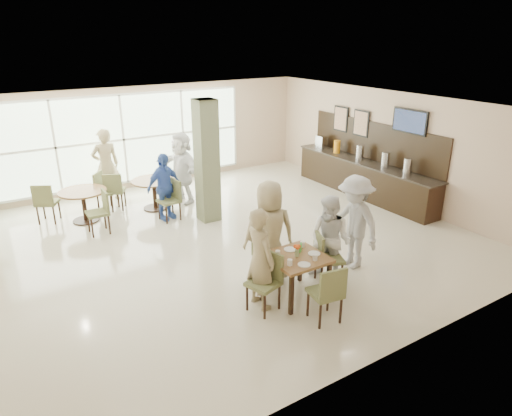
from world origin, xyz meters
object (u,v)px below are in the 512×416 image
round_table_left (83,198)px  teen_left (260,259)px  buffet_counter (364,175)px  adult_standing (106,165)px  teen_standing (354,222)px  adult_b (182,168)px  adult_a (164,187)px  teen_far (269,232)px  round_table_right (154,187)px  main_table (297,262)px  teen_right (330,240)px

round_table_left → teen_left: teen_left is taller
buffet_counter → adult_standing: buffet_counter is taller
round_table_left → teen_standing: teen_standing is taller
round_table_left → adult_standing: size_ratio=0.57×
adult_b → adult_standing: bearing=-136.6°
buffet_counter → teen_standing: size_ratio=2.65×
adult_a → adult_standing: size_ratio=0.84×
teen_left → teen_far: bearing=-46.9°
round_table_right → teen_standing: 5.27m
teen_left → teen_standing: bearing=-87.9°
teen_left → adult_standing: (-0.65, 6.31, 0.11)m
buffet_counter → adult_b: 4.83m
main_table → teen_standing: (1.55, 0.31, 0.24)m
buffet_counter → adult_standing: bearing=150.9°
round_table_left → teen_standing: bearing=-53.0°
buffet_counter → adult_standing: 6.77m
adult_standing → adult_a: bearing=109.7°
teen_right → adult_b: 5.18m
main_table → round_table_left: size_ratio=0.83×
round_table_right → teen_standing: (2.05, -4.85, 0.32)m
buffet_counter → adult_a: bearing=166.3°
teen_left → teen_standing: teen_standing is taller
round_table_left → buffet_counter: (6.79, -2.13, -0.02)m
teen_far → teen_right: size_ratio=1.16×
teen_far → adult_b: bearing=-74.2°
adult_b → round_table_left: bearing=-101.0°
teen_left → adult_standing: bearing=2.5°
teen_far → teen_standing: teen_far is taller
round_table_left → adult_a: adult_a is taller
round_table_right → adult_a: bearing=-92.2°
main_table → teen_standing: bearing=11.5°
round_table_left → adult_standing: 1.50m
buffet_counter → teen_standing: 4.18m
round_table_right → teen_far: teen_far is taller
round_table_left → teen_right: teen_right is taller
round_table_right → main_table: bearing=-84.4°
main_table → adult_standing: (-1.30, 6.41, 0.30)m
teen_left → teen_right: (1.45, 0.02, -0.05)m
round_table_right → teen_right: bearing=-75.5°
round_table_right → teen_far: (0.45, -4.44, 0.34)m
teen_standing → adult_b: (-1.24, 4.96, 0.02)m
adult_a → teen_standing: bearing=-80.1°
teen_far → adult_b: 4.57m
round_table_left → teen_left: (1.53, -5.16, 0.27)m
buffet_counter → adult_a: (-5.15, 1.25, 0.24)m
teen_standing → adult_standing: adult_standing is taller
adult_b → adult_a: bearing=-54.5°
round_table_left → teen_left: size_ratio=0.64×
round_table_left → adult_b: size_ratio=0.59×
teen_far → adult_standing: adult_standing is taller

